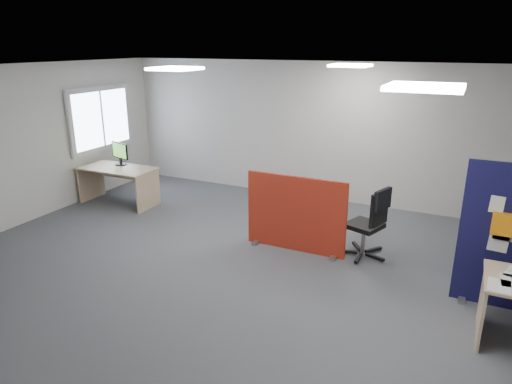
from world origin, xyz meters
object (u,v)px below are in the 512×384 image
at_px(monitor_second, 120,153).
at_px(red_divider, 296,215).
at_px(office_chair, 372,219).
at_px(second_desk, 119,176).

bearing_deg(monitor_second, red_divider, 6.50).
relative_size(red_divider, office_chair, 1.46).
bearing_deg(office_chair, monitor_second, -165.97).
xyz_separation_m(red_divider, monitor_second, (-3.94, 0.72, 0.40)).
height_order(red_divider, second_desk, red_divider).
bearing_deg(red_divider, second_desk, 172.06).
xyz_separation_m(second_desk, monitor_second, (-0.08, 0.16, 0.43)).
bearing_deg(red_divider, office_chair, 11.70).
height_order(red_divider, office_chair, red_divider).
distance_m(red_divider, office_chair, 1.10).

